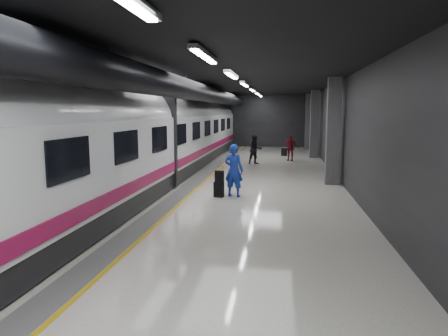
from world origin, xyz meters
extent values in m
plane|color=white|center=(0.00, 0.00, 0.00)|extent=(40.00, 40.00, 0.00)
cube|color=black|center=(0.00, 0.00, 4.50)|extent=(10.00, 40.00, 0.02)
cube|color=#28282B|center=(0.00, 20.00, 2.25)|extent=(10.00, 0.02, 4.50)
cube|color=#28282B|center=(-5.00, 0.00, 2.25)|extent=(0.02, 40.00, 4.50)
cube|color=#28282B|center=(5.00, 0.00, 2.25)|extent=(0.02, 40.00, 4.50)
cube|color=slate|center=(-1.35, 0.00, 0.01)|extent=(0.65, 39.80, 0.01)
cube|color=gold|center=(-0.95, 0.00, 0.01)|extent=(0.10, 39.80, 0.01)
cylinder|color=black|center=(-1.30, 0.00, 3.95)|extent=(0.80, 38.00, 0.80)
cube|color=silver|center=(0.60, -6.00, 4.40)|extent=(0.22, 2.60, 0.10)
cube|color=silver|center=(0.60, -1.00, 4.40)|extent=(0.22, 2.60, 0.10)
cube|color=silver|center=(0.60, 4.00, 4.40)|extent=(0.22, 2.60, 0.10)
cube|color=silver|center=(0.60, 9.00, 4.40)|extent=(0.22, 2.60, 0.10)
cube|color=silver|center=(0.60, 14.00, 4.40)|extent=(0.22, 2.60, 0.10)
cube|color=silver|center=(0.60, 18.00, 4.40)|extent=(0.22, 2.60, 0.10)
cube|color=#515154|center=(4.55, 2.00, 2.25)|extent=(0.55, 0.55, 4.50)
cube|color=#515154|center=(4.55, 12.00, 2.25)|extent=(0.55, 0.55, 4.50)
cube|color=#515154|center=(4.55, 18.00, 2.25)|extent=(0.55, 0.55, 4.50)
cube|color=black|center=(-3.25, 0.00, 0.35)|extent=(2.80, 38.00, 0.60)
cube|color=white|center=(-3.25, 0.00, 1.75)|extent=(2.90, 38.00, 2.20)
cylinder|color=white|center=(-3.25, 0.00, 2.70)|extent=(2.80, 38.00, 2.80)
cube|color=#950D40|center=(-1.78, 0.00, 0.95)|extent=(0.04, 38.00, 0.35)
cube|color=black|center=(-3.25, 0.00, 2.00)|extent=(3.05, 0.25, 3.80)
cube|color=black|center=(-1.78, -8.00, 2.15)|extent=(0.05, 1.60, 0.85)
cube|color=black|center=(-1.78, -5.00, 2.15)|extent=(0.05, 1.60, 0.85)
cube|color=black|center=(-1.78, -2.00, 2.15)|extent=(0.05, 1.60, 0.85)
cube|color=black|center=(-1.78, 1.00, 2.15)|extent=(0.05, 1.60, 0.85)
cube|color=black|center=(-1.78, 4.00, 2.15)|extent=(0.05, 1.60, 0.85)
cube|color=black|center=(-1.78, 7.00, 2.15)|extent=(0.05, 1.60, 0.85)
cube|color=black|center=(-1.78, 10.00, 2.15)|extent=(0.05, 1.60, 0.85)
cube|color=black|center=(-1.78, 13.00, 2.15)|extent=(0.05, 1.60, 0.85)
cube|color=black|center=(-1.78, 16.00, 2.15)|extent=(0.05, 1.60, 0.85)
imported|color=blue|center=(0.70, -1.12, 0.97)|extent=(0.80, 0.62, 1.93)
cube|color=black|center=(0.18, -1.31, 0.28)|extent=(0.38, 0.28, 0.56)
cube|color=black|center=(0.20, -1.34, 0.77)|extent=(0.33, 0.20, 0.41)
imported|color=black|center=(0.86, 8.10, 0.86)|extent=(1.03, 0.95, 1.72)
imported|color=maroon|center=(2.95, 10.11, 0.82)|extent=(1.02, 0.57, 1.64)
cube|color=black|center=(2.59, 12.82, 0.27)|extent=(0.41, 0.32, 0.53)
camera|label=1|loc=(2.41, -15.38, 3.10)|focal=32.00mm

